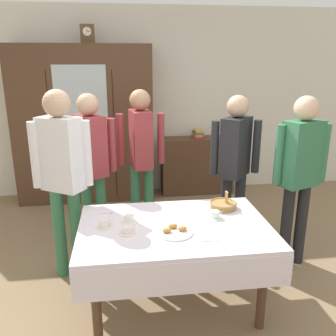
% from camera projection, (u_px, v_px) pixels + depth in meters
% --- Properties ---
extents(ground_plane, '(12.00, 12.00, 0.00)m').
position_uv_depth(ground_plane, '(171.00, 289.00, 3.23)').
color(ground_plane, '#846B4C').
rests_on(ground_plane, ground).
extents(back_wall, '(6.40, 0.10, 2.70)m').
position_uv_depth(back_wall, '(147.00, 103.00, 5.35)').
color(back_wall, silver).
rests_on(back_wall, ground).
extents(dining_table, '(1.50, 1.01, 0.72)m').
position_uv_depth(dining_table, '(175.00, 239.00, 2.82)').
color(dining_table, '#4C3321').
rests_on(dining_table, ground).
extents(wall_cabinet, '(1.89, 0.46, 2.17)m').
position_uv_depth(wall_cabinet, '(84.00, 125.00, 5.03)').
color(wall_cabinet, '#4C3321').
rests_on(wall_cabinet, ground).
extents(mantel_clock, '(0.18, 0.11, 0.24)m').
position_uv_depth(mantel_clock, '(88.00, 34.00, 4.70)').
color(mantel_clock, brown).
rests_on(mantel_clock, wall_cabinet).
extents(bookshelf_low, '(1.08, 0.35, 0.85)m').
position_uv_depth(bookshelf_low, '(197.00, 165.00, 5.48)').
color(bookshelf_low, '#4C3321').
rests_on(bookshelf_low, ground).
extents(book_stack, '(0.16, 0.22, 0.13)m').
position_uv_depth(book_stack, '(198.00, 134.00, 5.34)').
color(book_stack, '#99332D').
rests_on(book_stack, bookshelf_low).
extents(tea_cup_back_edge, '(0.13, 0.13, 0.06)m').
position_uv_depth(tea_cup_back_edge, '(127.00, 230.00, 2.69)').
color(tea_cup_back_edge, white).
rests_on(tea_cup_back_edge, dining_table).
extents(tea_cup_front_edge, '(0.13, 0.13, 0.06)m').
position_uv_depth(tea_cup_front_edge, '(105.00, 224.00, 2.78)').
color(tea_cup_front_edge, white).
rests_on(tea_cup_front_edge, dining_table).
extents(tea_cup_mid_right, '(0.13, 0.13, 0.06)m').
position_uv_depth(tea_cup_mid_right, '(130.00, 219.00, 2.87)').
color(tea_cup_mid_right, white).
rests_on(tea_cup_mid_right, dining_table).
extents(tea_cup_far_left, '(0.13, 0.13, 0.06)m').
position_uv_depth(tea_cup_far_left, '(215.00, 215.00, 2.94)').
color(tea_cup_far_left, silver).
rests_on(tea_cup_far_left, dining_table).
extents(bread_basket, '(0.24, 0.24, 0.16)m').
position_uv_depth(bread_basket, '(223.00, 205.00, 3.13)').
color(bread_basket, '#9E7542').
rests_on(bread_basket, dining_table).
extents(pastry_plate, '(0.28, 0.28, 0.05)m').
position_uv_depth(pastry_plate, '(174.00, 231.00, 2.70)').
color(pastry_plate, white).
rests_on(pastry_plate, dining_table).
extents(spoon_back_edge, '(0.12, 0.02, 0.01)m').
position_uv_depth(spoon_back_edge, '(108.00, 213.00, 3.04)').
color(spoon_back_edge, silver).
rests_on(spoon_back_edge, dining_table).
extents(spoon_mid_right, '(0.12, 0.02, 0.01)m').
position_uv_depth(spoon_mid_right, '(213.00, 241.00, 2.58)').
color(spoon_mid_right, silver).
rests_on(spoon_mid_right, dining_table).
extents(person_behind_table_left, '(0.52, 0.38, 1.67)m').
position_uv_depth(person_behind_table_left, '(141.00, 150.00, 3.96)').
color(person_behind_table_left, '#33704C').
rests_on(person_behind_table_left, ground).
extents(person_by_cabinet, '(0.52, 0.40, 1.64)m').
position_uv_depth(person_by_cabinet, '(235.00, 158.00, 3.69)').
color(person_by_cabinet, '#232328').
rests_on(person_by_cabinet, ground).
extents(person_beside_shelf, '(0.52, 0.36, 1.74)m').
position_uv_depth(person_beside_shelf, '(62.00, 167.00, 3.15)').
color(person_beside_shelf, '#33704C').
rests_on(person_beside_shelf, ground).
extents(person_near_right_end, '(0.52, 0.41, 1.66)m').
position_uv_depth(person_near_right_end, '(91.00, 157.00, 3.71)').
color(person_near_right_end, '#33704C').
rests_on(person_near_right_end, ground).
extents(person_behind_table_right, '(0.52, 0.32, 1.67)m').
position_uv_depth(person_behind_table_right, '(300.00, 166.00, 3.36)').
color(person_behind_table_right, '#232328').
rests_on(person_behind_table_right, ground).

